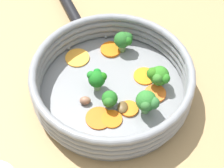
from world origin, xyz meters
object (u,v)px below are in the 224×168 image
at_px(skillet, 112,92).
at_px(broccoli_floret_0, 159,76).
at_px(carrot_slice_4, 111,49).
at_px(broccoli_floret_4, 147,102).
at_px(carrot_slice_3, 112,119).
at_px(carrot_slice_0, 128,109).
at_px(mushroom_piece_0, 123,107).
at_px(carrot_slice_5, 144,76).
at_px(broccoli_floret_2, 124,40).
at_px(mushroom_piece_1, 85,100).
at_px(carrot_slice_6, 77,58).
at_px(broccoli_floret_3, 97,79).
at_px(carrot_slice_1, 155,93).
at_px(carrot_slice_2, 99,118).
at_px(broccoli_floret_1, 109,100).

xyz_separation_m(skillet, broccoli_floret_0, (0.04, 0.07, 0.04)).
xyz_separation_m(carrot_slice_4, broccoli_floret_0, (0.12, 0.02, 0.03)).
bearing_deg(broccoli_floret_4, carrot_slice_3, -108.43).
relative_size(carrot_slice_0, mushroom_piece_0, 1.31).
height_order(carrot_slice_0, carrot_slice_4, same).
relative_size(carrot_slice_3, broccoli_floret_4, 0.73).
bearing_deg(carrot_slice_5, skillet, -97.70).
xyz_separation_m(carrot_slice_4, carrot_slice_5, (0.09, 0.02, -0.00)).
xyz_separation_m(carrot_slice_3, broccoli_floret_2, (-0.12, 0.11, 0.03)).
xyz_separation_m(mushroom_piece_0, mushroom_piece_1, (-0.05, -0.05, 0.00)).
bearing_deg(mushroom_piece_0, carrot_slice_6, -177.33).
bearing_deg(carrot_slice_3, broccoli_floret_4, 71.57).
distance_m(carrot_slice_0, broccoli_floret_3, 0.08).
bearing_deg(carrot_slice_1, carrot_slice_2, -96.10).
relative_size(broccoli_floret_0, mushroom_piece_1, 2.31).
height_order(broccoli_floret_0, mushroom_piece_0, broccoli_floret_0).
bearing_deg(skillet, carrot_slice_2, -52.90).
relative_size(carrot_slice_2, mushroom_piece_0, 1.81).
distance_m(carrot_slice_6, mushroom_piece_0, 0.15).
relative_size(carrot_slice_0, broccoli_floret_4, 0.68).
bearing_deg(carrot_slice_0, broccoli_floret_3, -164.99).
height_order(skillet, carrot_slice_6, carrot_slice_6).
xyz_separation_m(broccoli_floret_1, broccoli_floret_2, (-0.10, 0.10, 0.01)).
relative_size(carrot_slice_3, broccoli_floret_3, 0.85).
distance_m(broccoli_floret_4, mushroom_piece_0, 0.05).
distance_m(carrot_slice_1, broccoli_floret_0, 0.03).
bearing_deg(carrot_slice_5, broccoli_floret_4, -34.35).
relative_size(carrot_slice_4, carrot_slice_5, 0.98).
height_order(carrot_slice_1, mushroom_piece_1, mushroom_piece_1).
distance_m(carrot_slice_1, broccoli_floret_1, 0.09).
height_order(carrot_slice_4, carrot_slice_5, carrot_slice_4).
height_order(carrot_slice_0, broccoli_floret_4, broccoli_floret_4).
distance_m(carrot_slice_1, broccoli_floret_4, 0.05).
distance_m(carrot_slice_3, broccoli_floret_3, 0.08).
bearing_deg(carrot_slice_1, mushroom_piece_1, -115.05).
distance_m(carrot_slice_4, mushroom_piece_1, 0.13).
height_order(carrot_slice_5, broccoli_floret_1, broccoli_floret_1).
bearing_deg(carrot_slice_1, carrot_slice_3, -88.84).
distance_m(skillet, carrot_slice_3, 0.07).
bearing_deg(skillet, carrot_slice_4, 148.29).
bearing_deg(broccoli_floret_0, carrot_slice_5, -168.48).
xyz_separation_m(broccoli_floret_0, broccoli_floret_2, (-0.11, -0.00, -0.00)).
bearing_deg(carrot_slice_6, mushroom_piece_0, 2.67).
relative_size(carrot_slice_3, mushroom_piece_0, 1.43).
relative_size(broccoli_floret_0, broccoli_floret_4, 0.93).
distance_m(broccoli_floret_3, mushroom_piece_1, 0.04).
bearing_deg(mushroom_piece_0, broccoli_floret_2, 145.04).
bearing_deg(broccoli_floret_1, mushroom_piece_0, 42.59).
distance_m(carrot_slice_6, broccoli_floret_1, 0.13).
xyz_separation_m(carrot_slice_0, carrot_slice_4, (-0.14, 0.05, 0.00)).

